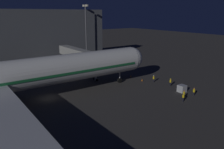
{
  "coord_description": "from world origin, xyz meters",
  "views": [
    {
      "loc": [
        -42.57,
        14.85,
        16.78
      ],
      "look_at": [
        -3.0,
        -13.65,
        3.5
      ],
      "focal_mm": 36.37,
      "sensor_mm": 36.0,
      "label": 1
    }
  ],
  "objects_px": {
    "baggage_container_near_belt": "(182,89)",
    "ground_crew_by_tug": "(170,82)",
    "ground_crew_under_port_wing": "(184,94)",
    "ground_crew_near_nose_gear": "(154,78)",
    "apron_floodlight_mast": "(86,30)",
    "traffic_cone_nose_starboard": "(131,76)",
    "traffic_cone_nose_port": "(142,80)",
    "jet_bridge": "(82,55)",
    "ground_crew_marshaller_fwd": "(194,91)",
    "ground_crew_by_belt_loader": "(183,97)"
  },
  "relations": [
    {
      "from": "apron_floodlight_mast",
      "to": "baggage_container_near_belt",
      "type": "xyz_separation_m",
      "value": [
        -38.86,
        -1.69,
        -10.37
      ]
    },
    {
      "from": "ground_crew_marshaller_fwd",
      "to": "traffic_cone_nose_port",
      "type": "distance_m",
      "value": 14.22
    },
    {
      "from": "ground_crew_by_tug",
      "to": "apron_floodlight_mast",
      "type": "bearing_deg",
      "value": 4.83
    },
    {
      "from": "apron_floodlight_mast",
      "to": "traffic_cone_nose_port",
      "type": "relative_size",
      "value": 35.24
    },
    {
      "from": "ground_crew_by_tug",
      "to": "traffic_cone_nose_starboard",
      "type": "xyz_separation_m",
      "value": [
        11.3,
        2.65,
        -0.76
      ]
    },
    {
      "from": "jet_bridge",
      "to": "ground_crew_marshaller_fwd",
      "type": "relative_size",
      "value": 12.71
    },
    {
      "from": "ground_crew_marshaller_fwd",
      "to": "apron_floodlight_mast",
      "type": "bearing_deg",
      "value": 2.42
    },
    {
      "from": "ground_crew_near_nose_gear",
      "to": "traffic_cone_nose_port",
      "type": "xyz_separation_m",
      "value": [
        2.36,
        1.7,
        -0.71
      ]
    },
    {
      "from": "traffic_cone_nose_port",
      "to": "apron_floodlight_mast",
      "type": "bearing_deg",
      "value": 0.56
    },
    {
      "from": "ground_crew_near_nose_gear",
      "to": "ground_crew_by_belt_loader",
      "type": "relative_size",
      "value": 0.99
    },
    {
      "from": "ground_crew_by_belt_loader",
      "to": "ground_crew_marshaller_fwd",
      "type": "relative_size",
      "value": 1.04
    },
    {
      "from": "ground_crew_by_belt_loader",
      "to": "ground_crew_marshaller_fwd",
      "type": "xyz_separation_m",
      "value": [
        0.84,
        -4.62,
        -0.04
      ]
    },
    {
      "from": "ground_crew_by_tug",
      "to": "traffic_cone_nose_port",
      "type": "bearing_deg",
      "value": 21.02
    },
    {
      "from": "traffic_cone_nose_starboard",
      "to": "ground_crew_near_nose_gear",
      "type": "bearing_deg",
      "value": -165.86
    },
    {
      "from": "ground_crew_marshaller_fwd",
      "to": "traffic_cone_nose_port",
      "type": "bearing_deg",
      "value": 6.05
    },
    {
      "from": "jet_bridge",
      "to": "ground_crew_under_port_wing",
      "type": "relative_size",
      "value": 12.86
    },
    {
      "from": "ground_crew_near_nose_gear",
      "to": "traffic_cone_nose_starboard",
      "type": "relative_size",
      "value": 3.25
    },
    {
      "from": "ground_crew_near_nose_gear",
      "to": "ground_crew_by_tug",
      "type": "distance_m",
      "value": 4.64
    },
    {
      "from": "jet_bridge",
      "to": "traffic_cone_nose_port",
      "type": "distance_m",
      "value": 17.7
    },
    {
      "from": "baggage_container_near_belt",
      "to": "traffic_cone_nose_port",
      "type": "relative_size",
      "value": 2.86
    },
    {
      "from": "traffic_cone_nose_starboard",
      "to": "ground_crew_under_port_wing",
      "type": "bearing_deg",
      "value": 175.16
    },
    {
      "from": "ground_crew_under_port_wing",
      "to": "traffic_cone_nose_starboard",
      "type": "distance_m",
      "value": 18.4
    },
    {
      "from": "ground_crew_by_tug",
      "to": "ground_crew_by_belt_loader",
      "type": "bearing_deg",
      "value": 144.37
    },
    {
      "from": "ground_crew_marshaller_fwd",
      "to": "traffic_cone_nose_port",
      "type": "height_order",
      "value": "ground_crew_marshaller_fwd"
    },
    {
      "from": "apron_floodlight_mast",
      "to": "ground_crew_marshaller_fwd",
      "type": "height_order",
      "value": "apron_floodlight_mast"
    },
    {
      "from": "jet_bridge",
      "to": "baggage_container_near_belt",
      "type": "bearing_deg",
      "value": -156.9
    },
    {
      "from": "baggage_container_near_belt",
      "to": "ground_crew_marshaller_fwd",
      "type": "xyz_separation_m",
      "value": [
        -2.97,
        -0.07,
        0.17
      ]
    },
    {
      "from": "ground_crew_near_nose_gear",
      "to": "ground_crew_by_tug",
      "type": "xyz_separation_m",
      "value": [
        -4.54,
        -0.95,
        0.05
      ]
    },
    {
      "from": "baggage_container_near_belt",
      "to": "traffic_cone_nose_starboard",
      "type": "distance_m",
      "value": 15.63
    },
    {
      "from": "traffic_cone_nose_starboard",
      "to": "traffic_cone_nose_port",
      "type": "bearing_deg",
      "value": 180.0
    },
    {
      "from": "traffic_cone_nose_port",
      "to": "traffic_cone_nose_starboard",
      "type": "distance_m",
      "value": 4.4
    },
    {
      "from": "ground_crew_under_port_wing",
      "to": "ground_crew_near_nose_gear",
      "type": "bearing_deg",
      "value": -15.72
    },
    {
      "from": "ground_crew_near_nose_gear",
      "to": "ground_crew_marshaller_fwd",
      "type": "xyz_separation_m",
      "value": [
        -11.76,
        0.21,
        -0.03
      ]
    },
    {
      "from": "baggage_container_near_belt",
      "to": "jet_bridge",
      "type": "bearing_deg",
      "value": 23.1
    },
    {
      "from": "apron_floodlight_mast",
      "to": "baggage_container_near_belt",
      "type": "relative_size",
      "value": 12.34
    },
    {
      "from": "traffic_cone_nose_starboard",
      "to": "baggage_container_near_belt",
      "type": "bearing_deg",
      "value": -174.77
    },
    {
      "from": "jet_bridge",
      "to": "baggage_container_near_belt",
      "type": "distance_m",
      "value": 27.83
    },
    {
      "from": "ground_crew_by_tug",
      "to": "traffic_cone_nose_port",
      "type": "height_order",
      "value": "ground_crew_by_tug"
    },
    {
      "from": "ground_crew_near_nose_gear",
      "to": "apron_floodlight_mast",
      "type": "bearing_deg",
      "value": 3.76
    },
    {
      "from": "apron_floodlight_mast",
      "to": "ground_crew_under_port_wing",
      "type": "height_order",
      "value": "apron_floodlight_mast"
    },
    {
      "from": "apron_floodlight_mast",
      "to": "ground_crew_by_belt_loader",
      "type": "bearing_deg",
      "value": 176.17
    },
    {
      "from": "ground_crew_by_belt_loader",
      "to": "ground_crew_by_tug",
      "type": "distance_m",
      "value": 9.92
    },
    {
      "from": "ground_crew_by_belt_loader",
      "to": "traffic_cone_nose_port",
      "type": "relative_size",
      "value": 3.28
    },
    {
      "from": "jet_bridge",
      "to": "ground_crew_marshaller_fwd",
      "type": "bearing_deg",
      "value": -158.98
    },
    {
      "from": "apron_floodlight_mast",
      "to": "ground_crew_by_belt_loader",
      "type": "xyz_separation_m",
      "value": [
        -42.66,
        2.85,
        -10.16
      ]
    },
    {
      "from": "ground_crew_near_nose_gear",
      "to": "ground_crew_by_belt_loader",
      "type": "bearing_deg",
      "value": 159.03
    },
    {
      "from": "baggage_container_near_belt",
      "to": "ground_crew_by_tug",
      "type": "xyz_separation_m",
      "value": [
        4.26,
        -1.23,
        0.25
      ]
    },
    {
      "from": "ground_crew_under_port_wing",
      "to": "apron_floodlight_mast",
      "type": "bearing_deg",
      "value": -1.76
    },
    {
      "from": "traffic_cone_nose_starboard",
      "to": "ground_crew_marshaller_fwd",
      "type": "bearing_deg",
      "value": -175.38
    },
    {
      "from": "ground_crew_under_port_wing",
      "to": "traffic_cone_nose_port",
      "type": "height_order",
      "value": "ground_crew_under_port_wing"
    }
  ]
}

